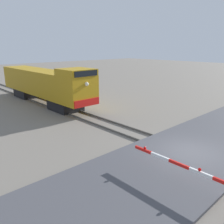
% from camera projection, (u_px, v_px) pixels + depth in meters
% --- Properties ---
extents(ground_plane, '(160.00, 160.00, 0.00)m').
position_uv_depth(ground_plane, '(188.00, 154.00, 14.05)').
color(ground_plane, slate).
extents(rail_track_left, '(0.08, 80.00, 0.15)m').
position_uv_depth(rail_track_left, '(182.00, 156.00, 13.56)').
color(rail_track_left, '#59544C').
rests_on(rail_track_left, ground_plane).
extents(rail_track_right, '(0.08, 80.00, 0.15)m').
position_uv_depth(rail_track_right, '(195.00, 149.00, 14.49)').
color(rail_track_right, '#59544C').
rests_on(rail_track_right, ground_plane).
extents(road_surface, '(36.00, 6.29, 0.15)m').
position_uv_depth(road_surface, '(189.00, 153.00, 14.02)').
color(road_surface, '#47474C').
rests_on(road_surface, ground_plane).
extents(locomotive, '(2.83, 16.26, 4.26)m').
position_uv_depth(locomotive, '(44.00, 84.00, 25.99)').
color(locomotive, black).
rests_on(locomotive, ground_plane).
extents(crossing_gate, '(0.36, 5.97, 1.26)m').
position_uv_depth(crossing_gate, '(224.00, 188.00, 9.29)').
color(crossing_gate, silver).
rests_on(crossing_gate, ground_plane).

